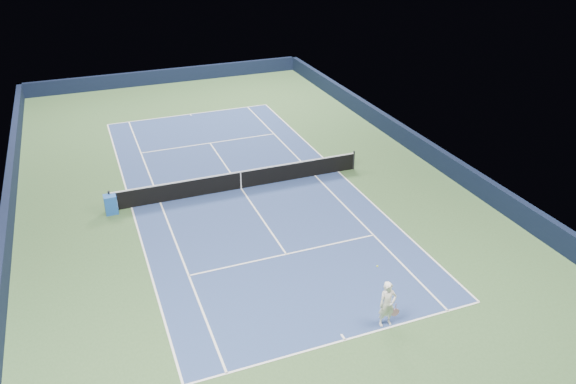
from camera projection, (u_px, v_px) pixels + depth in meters
name	position (u px, v px, depth m)	size (l,w,h in m)	color
ground	(241.00, 188.00, 28.62)	(40.00, 40.00, 0.00)	#34542D
wall_far	(168.00, 76.00, 44.71)	(22.00, 0.35, 1.10)	black
wall_right	(423.00, 148.00, 31.84)	(0.35, 40.00, 1.10)	black
wall_left	(7.00, 218.00, 24.89)	(0.35, 40.00, 1.10)	#111833
court_surface	(241.00, 188.00, 28.62)	(10.97, 23.77, 0.01)	navy
baseline_far	(190.00, 114.00, 38.42)	(10.97, 0.08, 0.00)	white
baseline_near	(345.00, 340.00, 18.82)	(10.97, 0.08, 0.00)	white
sideline_doubles_right	(338.00, 171.00, 30.38)	(0.08, 23.77, 0.00)	white
sideline_doubles_left	(131.00, 207.00, 26.85)	(0.08, 23.77, 0.00)	white
sideline_singles_right	(315.00, 175.00, 29.94)	(0.08, 23.77, 0.00)	white
sideline_singles_left	(160.00, 202.00, 27.29)	(0.08, 23.77, 0.00)	white
service_line_far	(210.00, 143.00, 33.89)	(8.23, 0.08, 0.00)	white
service_line_near	(286.00, 254.00, 23.34)	(8.23, 0.08, 0.00)	white
center_service_line	(241.00, 188.00, 28.62)	(0.08, 12.80, 0.00)	white
center_mark_far	(191.00, 115.00, 38.29)	(0.08, 0.30, 0.00)	white
center_mark_near	(343.00, 337.00, 18.94)	(0.08, 0.30, 0.00)	white
tennis_net	(241.00, 180.00, 28.39)	(12.90, 0.10, 1.07)	black
sponsor_cube	(111.00, 204.00, 26.19)	(0.59, 0.52, 0.93)	#1B4EA7
tennis_player	(387.00, 304.00, 19.12)	(0.80, 1.26, 1.79)	white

